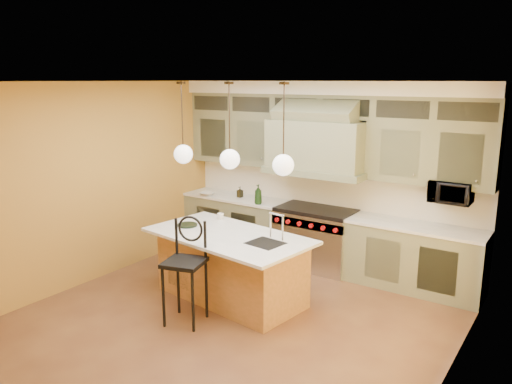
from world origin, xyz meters
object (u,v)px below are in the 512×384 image
Objects in this scene: range at (316,237)px; counter_stool at (186,263)px; microwave at (451,192)px; kitchen_island at (231,265)px.

range is 0.92× the size of counter_stool.
range is 2.18m from microwave.
counter_stool is 3.64m from microwave.
counter_stool is at bearing -132.50° from microwave.
kitchen_island is 0.88m from counter_stool.
microwave is at bearing 31.86° from counter_stool.
kitchen_island reaches higher than range.
counter_stool is at bearing -86.96° from kitchen_island.
range is 1.74m from kitchen_island.
counter_stool is (-0.07, -0.83, 0.28)m from kitchen_island.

